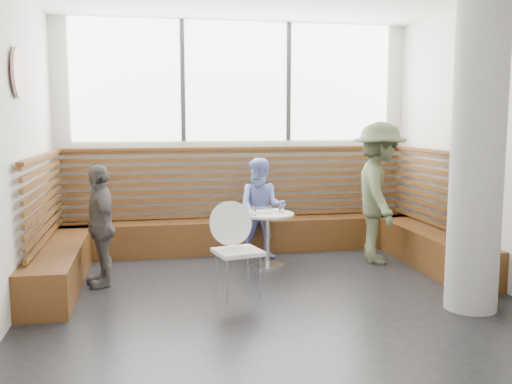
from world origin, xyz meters
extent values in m
cube|color=silver|center=(0.00, 0.00, 1.60)|extent=(5.00, 5.00, 3.20)
cube|color=black|center=(0.00, 0.00, 0.00)|extent=(5.00, 5.00, 0.01)
cube|color=white|center=(0.00, 2.48, 2.38)|extent=(4.50, 0.02, 1.65)
cube|color=#3F3F42|center=(-0.75, 2.46, 2.38)|extent=(0.06, 0.04, 1.65)
cube|color=#3F3F42|center=(0.75, 2.46, 2.38)|extent=(0.06, 0.04, 1.65)
cube|color=#492B12|center=(0.00, 2.25, 0.23)|extent=(5.00, 0.50, 0.45)
cube|color=#492B12|center=(-2.25, 1.25, 0.23)|extent=(0.50, 2.50, 0.45)
cube|color=#492B12|center=(2.25, 1.25, 0.23)|extent=(0.50, 2.50, 0.45)
cube|color=#4F2E13|center=(0.00, 2.42, 0.95)|extent=(4.88, 0.08, 0.98)
cube|color=#4F2E13|center=(-2.42, 1.25, 0.95)|extent=(0.08, 2.38, 0.98)
cube|color=#4F2E13|center=(2.42, 1.25, 0.95)|extent=(0.08, 2.38, 0.98)
cylinder|color=gray|center=(1.85, -0.60, 1.60)|extent=(0.50, 0.50, 3.20)
cylinder|color=white|center=(-2.46, 0.40, 2.30)|extent=(0.03, 0.50, 0.50)
cylinder|color=silver|center=(0.21, 1.33, 0.01)|extent=(0.42, 0.42, 0.02)
cylinder|color=silver|center=(0.21, 1.33, 0.34)|extent=(0.06, 0.06, 0.66)
cylinder|color=#B7B7BA|center=(0.21, 1.33, 0.67)|extent=(0.67, 0.67, 0.03)
cube|color=white|center=(-0.35, 0.17, 0.49)|extent=(0.45, 0.43, 0.04)
cylinder|color=white|center=(-0.35, 0.37, 0.76)|extent=(0.47, 0.11, 0.47)
cylinder|color=silver|center=(-0.53, 0.01, 0.23)|extent=(0.02, 0.02, 0.46)
cylinder|color=silver|center=(-0.16, 0.01, 0.23)|extent=(0.02, 0.02, 0.46)
cylinder|color=silver|center=(-0.53, 0.34, 0.23)|extent=(0.02, 0.02, 0.46)
cylinder|color=silver|center=(-0.16, 0.34, 0.23)|extent=(0.02, 0.02, 0.46)
imported|color=#4E593B|center=(1.67, 1.31, 0.91)|extent=(0.93, 1.30, 1.82)
imported|color=#8091DE|center=(0.23, 1.79, 0.67)|extent=(0.77, 0.68, 1.34)
imported|color=#585550|center=(-1.79, 0.91, 0.68)|extent=(0.53, 0.86, 1.36)
cylinder|color=white|center=(0.12, 1.40, 0.69)|extent=(0.20, 0.20, 0.01)
cylinder|color=white|center=(0.33, 1.52, 0.69)|extent=(0.21, 0.21, 0.01)
cylinder|color=white|center=(0.01, 1.23, 0.74)|extent=(0.07, 0.07, 0.12)
cylinder|color=white|center=(0.22, 1.25, 0.74)|extent=(0.07, 0.07, 0.11)
cylinder|color=white|center=(0.39, 1.37, 0.74)|extent=(0.07, 0.07, 0.11)
cube|color=#A5C64C|center=(0.22, 1.15, 0.69)|extent=(0.26, 0.22, 0.00)
camera|label=1|loc=(-1.24, -5.55, 1.87)|focal=40.00mm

